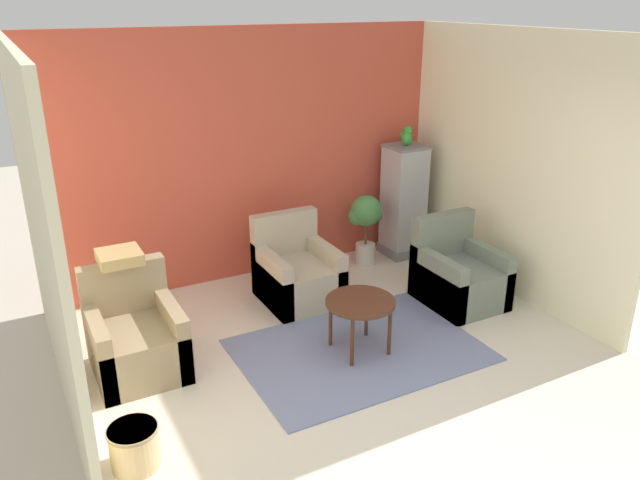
{
  "coord_description": "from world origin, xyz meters",
  "views": [
    {
      "loc": [
        -2.48,
        -3.04,
        3.05
      ],
      "look_at": [
        0.0,
        1.63,
        0.97
      ],
      "focal_mm": 35.0,
      "sensor_mm": 36.0,
      "label": 1
    }
  ],
  "objects_px": {
    "armchair_left": "(136,340)",
    "parrot": "(407,136)",
    "potted_plant": "(366,219)",
    "wicker_basket": "(134,446)",
    "birdcage": "(403,201)",
    "coffee_table": "(360,306)",
    "armchair_middle": "(297,275)",
    "armchair_right": "(458,277)"
  },
  "relations": [
    {
      "from": "wicker_basket",
      "to": "armchair_left",
      "type": "bearing_deg",
      "value": 76.36
    },
    {
      "from": "birdcage",
      "to": "parrot",
      "type": "xyz_separation_m",
      "value": [
        -0.0,
        0.0,
        0.81
      ]
    },
    {
      "from": "armchair_middle",
      "to": "wicker_basket",
      "type": "distance_m",
      "value": 2.75
    },
    {
      "from": "coffee_table",
      "to": "wicker_basket",
      "type": "bearing_deg",
      "value": -165.36
    },
    {
      "from": "potted_plant",
      "to": "coffee_table",
      "type": "bearing_deg",
      "value": -123.23
    },
    {
      "from": "coffee_table",
      "to": "birdcage",
      "type": "xyz_separation_m",
      "value": [
        1.68,
        1.74,
        0.23
      ]
    },
    {
      "from": "coffee_table",
      "to": "armchair_middle",
      "type": "distance_m",
      "value": 1.22
    },
    {
      "from": "coffee_table",
      "to": "armchair_right",
      "type": "xyz_separation_m",
      "value": [
        1.43,
        0.36,
        -0.17
      ]
    },
    {
      "from": "armchair_left",
      "to": "armchair_middle",
      "type": "xyz_separation_m",
      "value": [
        1.81,
        0.55,
        0.0
      ]
    },
    {
      "from": "armchair_left",
      "to": "potted_plant",
      "type": "height_order",
      "value": "armchair_left"
    },
    {
      "from": "parrot",
      "to": "armchair_right",
      "type": "bearing_deg",
      "value": -100.1
    },
    {
      "from": "armchair_left",
      "to": "armchair_right",
      "type": "xyz_separation_m",
      "value": [
        3.29,
        -0.28,
        0.0
      ]
    },
    {
      "from": "armchair_right",
      "to": "potted_plant",
      "type": "relative_size",
      "value": 1.04
    },
    {
      "from": "armchair_right",
      "to": "potted_plant",
      "type": "height_order",
      "value": "armchair_right"
    },
    {
      "from": "armchair_right",
      "to": "coffee_table",
      "type": "bearing_deg",
      "value": -165.76
    },
    {
      "from": "coffee_table",
      "to": "armchair_right",
      "type": "distance_m",
      "value": 1.49
    },
    {
      "from": "parrot",
      "to": "wicker_basket",
      "type": "distance_m",
      "value": 4.67
    },
    {
      "from": "armchair_left",
      "to": "armchair_right",
      "type": "bearing_deg",
      "value": -4.92
    },
    {
      "from": "armchair_right",
      "to": "potted_plant",
      "type": "xyz_separation_m",
      "value": [
        -0.33,
        1.32,
        0.28
      ]
    },
    {
      "from": "armchair_left",
      "to": "armchair_right",
      "type": "height_order",
      "value": "same"
    },
    {
      "from": "coffee_table",
      "to": "armchair_right",
      "type": "height_order",
      "value": "armchair_right"
    },
    {
      "from": "armchair_left",
      "to": "parrot",
      "type": "bearing_deg",
      "value": 17.21
    },
    {
      "from": "coffee_table",
      "to": "armchair_left",
      "type": "bearing_deg",
      "value": 160.8
    },
    {
      "from": "armchair_right",
      "to": "parrot",
      "type": "relative_size",
      "value": 3.78
    },
    {
      "from": "birdcage",
      "to": "potted_plant",
      "type": "height_order",
      "value": "birdcage"
    },
    {
      "from": "armchair_left",
      "to": "wicker_basket",
      "type": "xyz_separation_m",
      "value": [
        -0.29,
        -1.21,
        -0.12
      ]
    },
    {
      "from": "armchair_right",
      "to": "birdcage",
      "type": "bearing_deg",
      "value": 79.88
    },
    {
      "from": "armchair_right",
      "to": "birdcage",
      "type": "distance_m",
      "value": 1.46
    },
    {
      "from": "coffee_table",
      "to": "parrot",
      "type": "bearing_deg",
      "value": 46.06
    },
    {
      "from": "coffee_table",
      "to": "parrot",
      "type": "height_order",
      "value": "parrot"
    },
    {
      "from": "armchair_middle",
      "to": "coffee_table",
      "type": "bearing_deg",
      "value": -87.81
    },
    {
      "from": "armchair_left",
      "to": "potted_plant",
      "type": "distance_m",
      "value": 3.15
    },
    {
      "from": "coffee_table",
      "to": "parrot",
      "type": "distance_m",
      "value": 2.63
    },
    {
      "from": "coffee_table",
      "to": "birdcage",
      "type": "bearing_deg",
      "value": 46.03
    },
    {
      "from": "armchair_right",
      "to": "parrot",
      "type": "height_order",
      "value": "parrot"
    },
    {
      "from": "armchair_middle",
      "to": "birdcage",
      "type": "bearing_deg",
      "value": 17.37
    },
    {
      "from": "armchair_left",
      "to": "parrot",
      "type": "distance_m",
      "value": 3.9
    },
    {
      "from": "birdcage",
      "to": "coffee_table",
      "type": "bearing_deg",
      "value": -133.97
    },
    {
      "from": "potted_plant",
      "to": "birdcage",
      "type": "bearing_deg",
      "value": 5.88
    },
    {
      "from": "potted_plant",
      "to": "armchair_left",
      "type": "bearing_deg",
      "value": -160.74
    },
    {
      "from": "potted_plant",
      "to": "wicker_basket",
      "type": "height_order",
      "value": "potted_plant"
    },
    {
      "from": "armchair_left",
      "to": "wicker_basket",
      "type": "bearing_deg",
      "value": -103.64
    }
  ]
}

